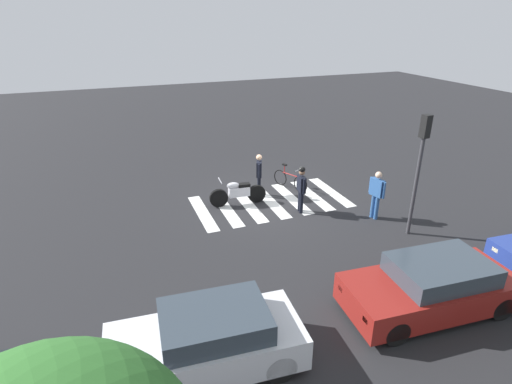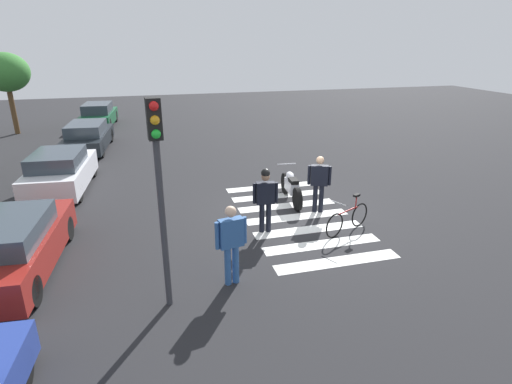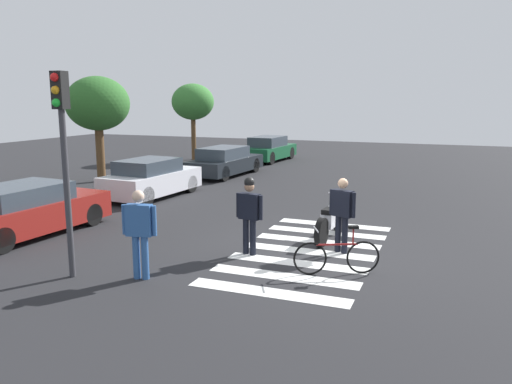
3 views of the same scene
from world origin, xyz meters
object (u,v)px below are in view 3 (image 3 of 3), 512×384
at_px(car_white_van, 151,179).
at_px(car_green_compact, 269,149).
at_px(police_motorcycle, 331,220).
at_px(traffic_light_pole, 63,141).
at_px(pedestrian_bystander, 139,228).
at_px(car_black_suv, 225,162).
at_px(officer_on_foot, 342,210).
at_px(officer_by_motorcycle, 249,210).
at_px(leaning_bicycle, 337,256).
at_px(car_maroon_wagon, 26,211).

bearing_deg(car_white_van, car_green_compact, -1.77).
xyz_separation_m(police_motorcycle, traffic_light_pole, (-4.58, 4.17, 2.22)).
relative_size(pedestrian_bystander, traffic_light_pole, 0.44).
bearing_deg(traffic_light_pole, pedestrian_bystander, -72.85).
bearing_deg(traffic_light_pole, car_green_compact, 8.08).
bearing_deg(police_motorcycle, car_black_suv, 38.54).
height_order(officer_on_foot, officer_by_motorcycle, officer_by_motorcycle).
bearing_deg(car_white_van, leaning_bicycle, -125.23).
relative_size(police_motorcycle, officer_by_motorcycle, 1.23).
height_order(pedestrian_bystander, car_maroon_wagon, pedestrian_bystander).
xyz_separation_m(officer_on_foot, car_white_van, (4.13, 7.70, -0.33)).
height_order(car_black_suv, car_green_compact, car_green_compact).
distance_m(car_white_van, traffic_light_pole, 8.49).
height_order(police_motorcycle, officer_on_foot, officer_on_foot).
bearing_deg(leaning_bicycle, car_maroon_wagon, 89.68).
height_order(officer_by_motorcycle, car_white_van, officer_by_motorcycle).
height_order(leaning_bicycle, officer_on_foot, officer_on_foot).
xyz_separation_m(leaning_bicycle, officer_by_motorcycle, (0.58, 2.13, 0.65)).
height_order(officer_on_foot, car_black_suv, officer_on_foot).
relative_size(leaning_bicycle, car_white_van, 0.39).
distance_m(car_white_van, car_black_suv, 5.59).
height_order(police_motorcycle, car_black_suv, car_black_suv).
distance_m(car_maroon_wagon, car_green_compact, 16.98).
bearing_deg(car_white_van, officer_on_foot, -118.18).
xyz_separation_m(leaning_bicycle, car_maroon_wagon, (0.05, 8.11, 0.27)).
bearing_deg(car_green_compact, traffic_light_pole, -171.92).
relative_size(police_motorcycle, traffic_light_pole, 0.55).
bearing_deg(traffic_light_pole, car_maroon_wagon, 57.03).
bearing_deg(pedestrian_bystander, traffic_light_pole, 107.15).
height_order(leaning_bicycle, traffic_light_pole, traffic_light_pole).
height_order(car_white_van, car_green_compact, car_green_compact).
relative_size(leaning_bicycle, pedestrian_bystander, 0.91).
bearing_deg(car_maroon_wagon, traffic_light_pole, -122.97).
relative_size(car_green_compact, traffic_light_pole, 1.07).
bearing_deg(officer_on_foot, car_maroon_wagon, 100.25).
height_order(car_black_suv, traffic_light_pole, traffic_light_pole).
xyz_separation_m(leaning_bicycle, car_black_suv, (11.18, 7.59, 0.26)).
bearing_deg(car_green_compact, car_black_suv, 179.80).
height_order(car_white_van, traffic_light_pole, traffic_light_pole).
bearing_deg(officer_by_motorcycle, car_maroon_wagon, 95.15).
distance_m(pedestrian_bystander, car_black_suv, 13.46).
relative_size(officer_by_motorcycle, car_green_compact, 0.42).
height_order(car_maroon_wagon, traffic_light_pole, traffic_light_pole).
bearing_deg(car_black_suv, officer_by_motorcycle, -152.72).
distance_m(officer_by_motorcycle, traffic_light_pole, 4.15).
xyz_separation_m(pedestrian_bystander, car_green_compact, (18.66, 4.05, -0.36)).
xyz_separation_m(officer_on_foot, officer_by_motorcycle, (-0.89, 1.91, 0.03)).
distance_m(car_black_suv, car_green_compact, 5.84).
height_order(leaning_bicycle, car_black_suv, car_black_suv).
xyz_separation_m(officer_on_foot, pedestrian_bystander, (-3.12, 3.30, 0.03)).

